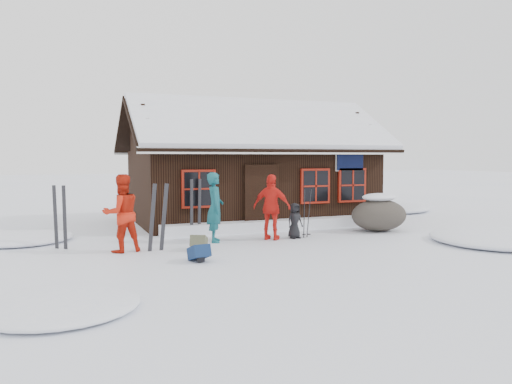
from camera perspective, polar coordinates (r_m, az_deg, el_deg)
ground at (r=13.10m, az=0.97°, el=-6.06°), size 120.00×120.00×0.00m
mountain_hut at (r=18.09m, az=-0.69°, el=1.75°), size 8.90×6.09×4.42m
snow_drift at (r=15.70m, az=2.88°, el=-3.73°), size 7.60×0.60×0.35m
snow_mounds at (r=15.44m, az=3.99°, el=-4.53°), size 20.60×13.20×0.48m
skier_teal at (r=13.46m, az=-4.70°, el=-1.76°), size 0.61×0.78×1.88m
skier_orange_left at (r=12.41m, az=-15.12°, el=-2.37°), size 1.06×0.91×1.88m
skier_orange_right at (r=13.77m, az=1.82°, el=-1.74°), size 1.09×1.04×1.82m
skier_crouched at (r=14.10m, az=4.45°, el=-3.29°), size 0.55×0.43×1.00m
boulder at (r=15.90m, az=13.87°, el=-2.45°), size 1.80×1.35×1.05m
ski_pair_left at (r=12.41m, az=-11.13°, el=-2.96°), size 0.53×0.15×1.70m
ski_pair_mid at (r=13.35m, az=-21.49°, el=-2.80°), size 0.33×0.26×1.64m
ski_pair_right at (r=14.62m, az=-6.92°, el=-1.86°), size 0.39×0.18×1.70m
ski_poles at (r=14.31m, az=5.80°, el=-2.52°), size 0.25×0.12×1.41m
backpack_blue at (r=11.10m, az=-6.53°, el=-7.20°), size 0.43×0.54×0.27m
backpack_olive at (r=12.42m, az=-6.53°, el=-6.00°), size 0.55×0.61×0.27m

